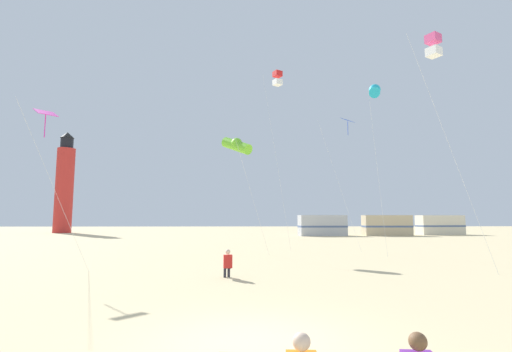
% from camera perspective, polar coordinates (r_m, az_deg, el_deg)
% --- Properties ---
extents(ground, '(200.00, 200.00, 0.00)m').
position_cam_1_polar(ground, '(7.83, -0.55, -24.40)').
color(ground, beige).
extents(kite_flyer_standing, '(0.38, 0.54, 1.16)m').
position_cam_1_polar(kite_flyer_standing, '(15.36, -4.39, -13.18)').
color(kite_flyer_standing, red).
rests_on(kite_flyer_standing, ground).
extents(kite_box_scarlet, '(2.04, 1.65, 14.16)m').
position_cam_1_polar(kite_box_scarlet, '(30.81, 3.32, 14.72)').
color(kite_box_scarlet, silver).
rests_on(kite_box_scarlet, ground).
extents(kite_tube_lime, '(3.29, 3.31, 7.98)m').
position_cam_1_polar(kite_tube_lime, '(24.97, -3.00, 4.76)').
color(kite_tube_lime, silver).
rests_on(kite_tube_lime, ground).
extents(kite_tube_cyan, '(1.56, 2.58, 11.56)m').
position_cam_1_polar(kite_tube_cyan, '(26.72, 17.81, 12.27)').
color(kite_tube_cyan, silver).
rests_on(kite_tube_cyan, ground).
extents(kite_diamond_blue, '(3.02, 3.02, 10.31)m').
position_cam_1_polar(kite_diamond_blue, '(30.31, 13.82, 7.54)').
color(kite_diamond_blue, silver).
rests_on(kite_diamond_blue, ground).
extents(kite_box_rainbow, '(3.16, 2.36, 11.71)m').
position_cam_1_polar(kite_box_rainbow, '(21.89, 25.64, 17.60)').
color(kite_box_rainbow, silver).
rests_on(kite_box_rainbow, ground).
extents(kite_diamond_magenta, '(2.99, 2.99, 7.58)m').
position_cam_1_polar(kite_diamond_magenta, '(20.24, -29.58, 7.76)').
color(kite_diamond_magenta, silver).
rests_on(kite_diamond_magenta, ground).
extents(lighthouse_distant, '(2.80, 2.80, 16.80)m').
position_cam_1_polar(lighthouse_distant, '(69.15, -27.39, -1.26)').
color(lighthouse_distant, red).
rests_on(lighthouse_distant, ground).
extents(rv_van_silver, '(6.60, 2.83, 2.80)m').
position_cam_1_polar(rv_van_silver, '(51.99, 10.17, -7.51)').
color(rv_van_silver, '#B7BABF').
rests_on(rv_van_silver, ground).
extents(rv_van_tan, '(6.49, 2.49, 2.80)m').
position_cam_1_polar(rv_van_tan, '(54.68, 19.47, -7.19)').
color(rv_van_tan, '#C6B28C').
rests_on(rv_van_tan, ground).
extents(rv_van_cream, '(6.60, 2.81, 2.80)m').
position_cam_1_polar(rv_van_cream, '(60.60, 26.46, -6.78)').
color(rv_van_cream, beige).
rests_on(rv_van_cream, ground).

